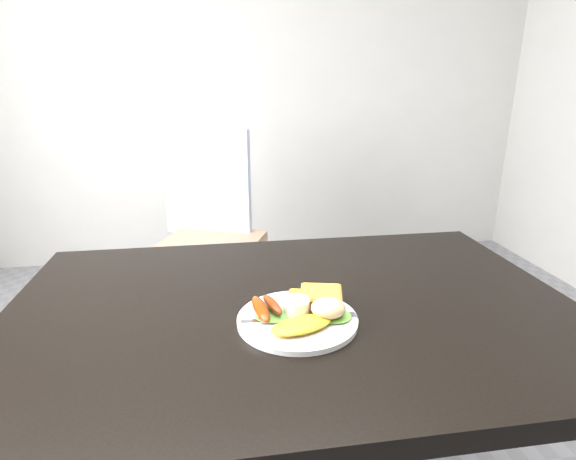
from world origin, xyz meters
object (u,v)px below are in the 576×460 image
dining_chair (209,247)px  plate (297,320)px  dining_table (294,312)px  person (219,249)px

dining_chair → plate: size_ratio=1.91×
dining_table → dining_chair: (-0.21, 1.20, -0.28)m
dining_table → plate: bearing=-94.3°
dining_chair → person: 0.79m
person → plate: size_ratio=6.05×
person → plate: 0.55m
dining_table → dining_chair: bearing=99.9°
plate → dining_table: bearing=85.7°
dining_table → plate: 0.08m
dining_table → plate: (-0.01, -0.08, 0.03)m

